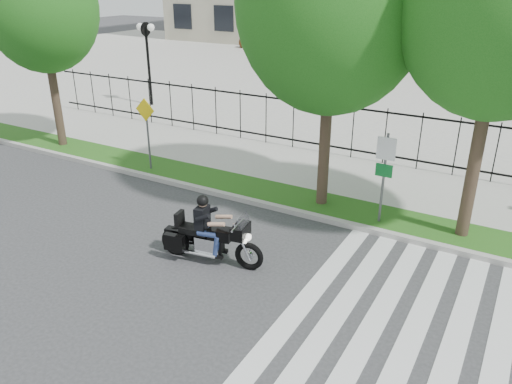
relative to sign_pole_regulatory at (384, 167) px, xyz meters
The scene contains 14 objects.
ground 5.50m from the sign_pole_regulatory, 118.55° to the right, with size 120.00×120.00×0.00m, color #313133.
curb 3.03m from the sign_pole_regulatory, 169.12° to the right, with size 60.00×0.20×0.15m, color #A9A69F.
grass_verge 3.02m from the sign_pole_regulatory, behind, with size 60.00×1.50×0.15m, color #1B4B12.
sidewalk 4.15m from the sign_pole_regulatory, 130.95° to the left, with size 60.00×3.50×0.15m, color #9D9B93.
plaza 20.64m from the sign_pole_regulatory, 96.96° to the left, with size 80.00×34.00×0.10m, color #9D9B93.
crosswalk_stripes 5.42m from the sign_pole_regulatory, 63.00° to the right, with size 5.70×8.00×0.01m, color silver, non-canonical shape.
iron_fence 5.28m from the sign_pole_regulatory, 118.33° to the left, with size 30.00×0.06×2.00m, color black, non-canonical shape.
lamp_post_left 16.35m from the sign_pole_regulatory, 152.88° to the left, with size 1.06×0.70×4.25m.
street_tree_0 13.51m from the sign_pole_regulatory, behind, with size 4.05×4.05×7.48m.
street_tree_1 4.41m from the sign_pole_regulatory, 168.71° to the left, with size 5.02×5.02×8.47m.
street_tree_2 4.64m from the sign_pole_regulatory, 10.02° to the left, with size 4.61×4.61×8.38m.
sign_pole_regulatory is the anchor object (origin of this frame).
sign_pole_warning 8.15m from the sign_pole_regulatory, behind, with size 0.78×0.09×2.49m.
motorcycle_rider 4.95m from the sign_pole_regulatory, 127.74° to the right, with size 2.67×0.97×2.07m.
Camera 1 is at (5.68, -7.72, 6.36)m, focal length 35.00 mm.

